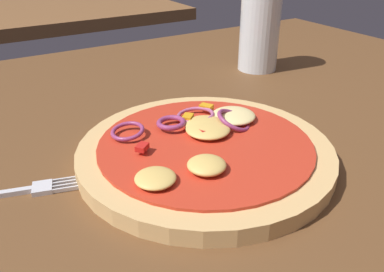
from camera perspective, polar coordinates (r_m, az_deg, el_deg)
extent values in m
cube|color=brown|center=(0.42, 3.08, -6.35)|extent=(1.23, 1.02, 0.03)
cylinder|color=tan|center=(0.42, 1.44, -2.49)|extent=(0.27, 0.27, 0.02)
cylinder|color=red|center=(0.41, 1.45, -1.27)|extent=(0.22, 0.22, 0.00)
ellipsoid|color=#E5BC60|center=(0.44, 1.96, 1.64)|extent=(0.05, 0.05, 0.01)
ellipsoid|color=#E5BC60|center=(0.36, 2.13, -4.19)|extent=(0.04, 0.04, 0.01)
ellipsoid|color=#E5BC60|center=(0.43, 2.30, 1.01)|extent=(0.05, 0.05, 0.01)
ellipsoid|color=#F4DB8E|center=(0.46, 5.98, 2.96)|extent=(0.05, 0.05, 0.01)
ellipsoid|color=#E5BC60|center=(0.35, -5.29, -6.04)|extent=(0.04, 0.04, 0.01)
torus|color=#93386B|center=(0.45, 6.01, 2.27)|extent=(0.06, 0.06, 0.02)
torus|color=#93386B|center=(0.44, -3.01, 1.92)|extent=(0.05, 0.05, 0.01)
torus|color=#B25984|center=(0.46, 0.50, 3.01)|extent=(0.06, 0.06, 0.01)
torus|color=#93386B|center=(0.43, -9.26, 0.71)|extent=(0.05, 0.05, 0.01)
cube|color=orange|center=(0.48, 2.07, 4.18)|extent=(0.02, 0.02, 0.01)
cube|color=red|center=(0.39, -7.19, -1.59)|extent=(0.02, 0.02, 0.01)
cube|color=orange|center=(0.45, -0.62, 2.68)|extent=(0.02, 0.02, 0.01)
cube|color=red|center=(0.42, 1.96, 0.72)|extent=(0.01, 0.01, 0.01)
cube|color=silver|center=(0.40, -20.73, -7.00)|extent=(0.02, 0.02, 0.01)
cube|color=silver|center=(0.39, -17.22, -7.26)|extent=(0.03, 0.01, 0.00)
cube|color=silver|center=(0.39, -17.24, -6.81)|extent=(0.03, 0.01, 0.00)
cube|color=silver|center=(0.40, -17.25, -6.36)|extent=(0.03, 0.01, 0.00)
cube|color=silver|center=(0.40, -17.26, -5.93)|extent=(0.03, 0.01, 0.00)
cylinder|color=silver|center=(0.69, 9.73, 15.05)|extent=(0.07, 0.07, 0.14)
cylinder|color=gold|center=(0.70, 9.55, 12.94)|extent=(0.06, 0.06, 0.09)
cylinder|color=white|center=(0.69, 9.89, 16.97)|extent=(0.06, 0.06, 0.01)
cube|color=brown|center=(1.43, -22.25, 16.39)|extent=(0.85, 0.65, 0.03)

